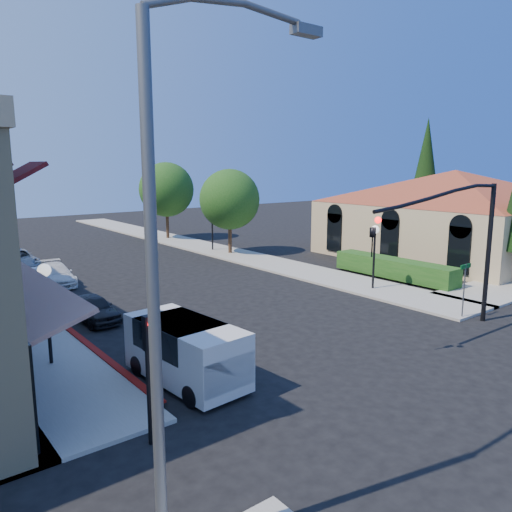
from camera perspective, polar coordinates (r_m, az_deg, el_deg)
ground at (r=17.11m, az=16.17°, el=-13.37°), size 120.00×120.00×0.00m
sidewalk_right at (r=42.51m, az=-6.91°, el=1.23°), size 3.50×50.00×0.12m
curb_red_strip at (r=19.23m, az=-17.65°, el=-10.75°), size 0.25×10.00×0.06m
mission_building at (r=40.57m, az=21.61°, el=5.39°), size 30.12×30.12×6.40m
hedge at (r=31.20m, az=15.45°, el=-2.53°), size 1.40×8.00×1.10m
conifer_far at (r=48.99m, az=18.82°, el=9.36°), size 3.20×3.20×11.00m
street_tree_a at (r=37.90m, az=-3.03°, el=6.47°), size 4.56×4.56×6.48m
street_tree_b at (r=46.41m, az=-10.21°, el=7.48°), size 4.94×4.94×7.02m
signal_mast_arm at (r=21.64m, az=22.65°, el=2.46°), size 8.01×0.39×6.00m
secondary_signal at (r=12.31m, az=-12.10°, el=-11.09°), size 0.28×0.42×3.32m
cobra_streetlight at (r=8.05m, az=-9.56°, el=-0.54°), size 3.60×0.25×9.31m
street_name_sign at (r=23.80m, az=22.73°, el=-2.74°), size 0.80×0.06×2.50m
lamppost_left_near at (r=17.98m, az=-22.91°, el=-3.42°), size 0.44×0.44×3.57m
lamppost_right_near at (r=27.60m, az=13.41°, el=1.69°), size 0.44×0.44×3.57m
lamppost_right_far at (r=39.51m, az=-5.04°, el=4.48°), size 0.44×0.44×3.57m
white_van at (r=15.98m, az=-7.93°, el=-10.43°), size 2.23×4.52×1.94m
parked_car_a at (r=23.06m, az=-18.09°, el=-5.71°), size 1.56×3.50×1.17m
parked_car_b at (r=29.40m, az=-24.02°, el=-2.59°), size 1.78×3.94×1.25m
parked_car_c at (r=30.70m, az=-21.95°, el=-1.98°), size 2.00×4.25×1.20m
parked_car_d at (r=36.26m, az=-25.68°, el=-0.36°), size 2.25×4.75×1.31m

